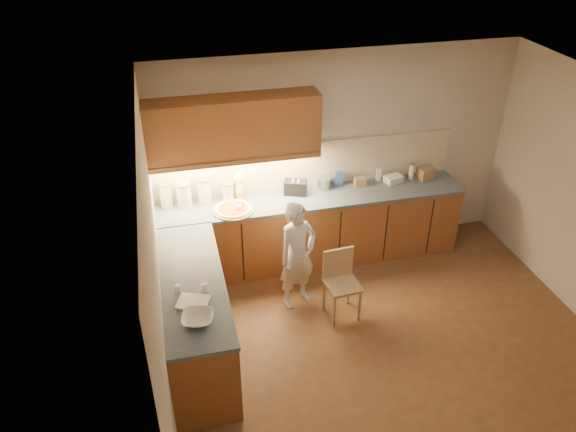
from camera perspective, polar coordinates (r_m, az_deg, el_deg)
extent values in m
plane|color=brown|center=(6.20, 10.09, -12.72)|extent=(4.50, 4.50, 0.00)
cube|color=beige|center=(6.99, 4.87, 6.25)|extent=(4.50, 0.04, 2.60)
cube|color=beige|center=(4.12, 22.91, -18.02)|extent=(4.50, 0.04, 2.60)
cube|color=beige|center=(4.98, -13.18, -6.15)|extent=(0.04, 4.00, 2.60)
cube|color=white|center=(4.79, 12.99, 10.23)|extent=(4.50, 4.00, 0.04)
cube|color=#99582C|center=(7.06, 2.40, -1.38)|extent=(3.75, 0.60, 0.88)
cube|color=#99582C|center=(5.83, -9.33, -10.13)|extent=(0.60, 2.00, 0.88)
cube|color=#465864|center=(6.82, 2.49, 1.86)|extent=(3.77, 0.62, 0.04)
cube|color=#465864|center=(5.54, -9.74, -6.57)|extent=(0.62, 2.02, 0.04)
cube|color=black|center=(6.61, -9.74, -4.43)|extent=(0.02, 0.01, 0.80)
cube|color=black|center=(6.65, -4.60, -3.77)|extent=(0.02, 0.01, 0.80)
cube|color=black|center=(6.75, 0.43, -3.09)|extent=(0.02, 0.01, 0.80)
cube|color=black|center=(6.89, 5.28, -2.41)|extent=(0.02, 0.01, 0.80)
cube|color=black|center=(7.09, 9.90, -1.75)|extent=(0.02, 0.01, 0.80)
cube|color=black|center=(7.32, 14.24, -1.12)|extent=(0.02, 0.01, 0.80)
cube|color=beige|center=(6.92, 1.91, 5.23)|extent=(3.75, 0.02, 0.58)
cube|color=#99582C|center=(6.35, -5.57, 8.92)|extent=(1.95, 0.35, 0.70)
cube|color=#99582C|center=(6.33, -5.16, 5.41)|extent=(1.95, 0.02, 0.06)
cylinder|color=tan|center=(6.54, -5.58, 0.61)|extent=(0.48, 0.48, 0.02)
cylinder|color=beige|center=(6.53, -5.59, 0.76)|extent=(0.42, 0.42, 0.02)
cylinder|color=#CB521B|center=(6.52, -5.60, 0.84)|extent=(0.34, 0.34, 0.01)
sphere|color=white|center=(6.49, -5.05, 0.90)|extent=(0.06, 0.06, 0.06)
cylinder|color=white|center=(6.43, -4.64, 0.91)|extent=(0.04, 0.11, 0.19)
imported|color=silver|center=(6.23, 0.96, -4.04)|extent=(0.56, 0.47, 1.31)
cylinder|color=tan|center=(6.20, 4.72, -9.67)|extent=(0.03, 0.03, 0.40)
cylinder|color=tan|center=(6.30, 7.29, -9.06)|extent=(0.03, 0.03, 0.40)
cylinder|color=tan|center=(6.41, 3.69, -7.99)|extent=(0.03, 0.03, 0.40)
cylinder|color=tan|center=(6.51, 6.19, -7.43)|extent=(0.03, 0.03, 0.40)
cube|color=tan|center=(6.22, 5.57, -6.99)|extent=(0.38, 0.38, 0.04)
cube|color=tan|center=(6.22, 5.08, -4.70)|extent=(0.36, 0.06, 0.36)
imported|color=silver|center=(5.04, -9.16, -10.24)|extent=(0.34, 0.34, 0.07)
cylinder|color=beige|center=(6.68, -12.29, 2.04)|extent=(0.14, 0.14, 0.29)
cylinder|color=gray|center=(6.61, -12.44, 3.20)|extent=(0.15, 0.15, 0.02)
cylinder|color=silver|center=(6.64, -10.51, 2.06)|extent=(0.16, 0.16, 0.29)
cylinder|color=tan|center=(6.57, -10.64, 3.22)|extent=(0.18, 0.18, 0.02)
cylinder|color=white|center=(6.69, -8.52, 2.52)|extent=(0.16, 0.16, 0.30)
cylinder|color=gray|center=(6.61, -8.63, 3.73)|extent=(0.17, 0.17, 0.02)
cylinder|color=beige|center=(6.71, -6.12, 2.45)|extent=(0.14, 0.14, 0.22)
cylinder|color=gray|center=(6.65, -6.18, 3.37)|extent=(0.15, 0.15, 0.02)
cube|color=gold|center=(6.73, -5.04, 2.89)|extent=(0.13, 0.12, 0.28)
cube|color=white|center=(6.66, -5.10, 4.13)|extent=(0.08, 0.07, 0.05)
cube|color=black|center=(6.82, 0.77, 2.92)|extent=(0.31, 0.24, 0.17)
cube|color=silver|center=(6.78, 0.49, 3.60)|extent=(0.07, 0.12, 0.00)
cube|color=silver|center=(6.78, 1.06, 3.57)|extent=(0.07, 0.12, 0.00)
cylinder|color=#A9A9AE|center=(6.97, 3.64, 3.32)|extent=(0.17, 0.17, 0.13)
cylinder|color=#A9A9AE|center=(6.94, 3.66, 3.83)|extent=(0.18, 0.18, 0.01)
cube|color=#3655A3|center=(7.03, 5.12, 3.83)|extent=(0.10, 0.08, 0.20)
cube|color=#9E7B55|center=(7.09, 7.32, 3.48)|extent=(0.15, 0.11, 0.10)
cube|color=silver|center=(7.22, 9.18, 4.19)|extent=(0.07, 0.07, 0.17)
cube|color=white|center=(7.23, 10.66, 3.71)|extent=(0.24, 0.20, 0.09)
cylinder|color=white|center=(7.32, 12.44, 4.36)|extent=(0.06, 0.06, 0.20)
cylinder|color=tan|center=(7.27, 12.54, 5.12)|extent=(0.07, 0.07, 0.01)
cube|color=tan|center=(7.39, 13.80, 4.26)|extent=(0.23, 0.19, 0.15)
cube|color=white|center=(5.25, -9.62, -8.61)|extent=(0.35, 0.31, 0.02)
cylinder|color=white|center=(5.38, -11.12, -7.24)|extent=(0.06, 0.06, 0.07)
cylinder|color=white|center=(5.34, -8.47, -7.18)|extent=(0.09, 0.09, 0.09)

